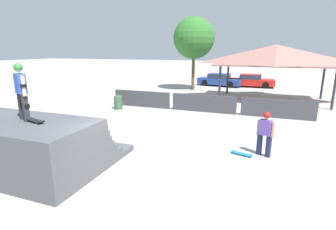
{
  "coord_description": "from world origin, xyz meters",
  "views": [
    {
      "loc": [
        3.4,
        -6.23,
        3.72
      ],
      "look_at": [
        -0.54,
        4.22,
        0.9
      ],
      "focal_mm": 28.0,
      "sensor_mm": 36.0,
      "label": 1
    }
  ],
  "objects_px": {
    "parked_car_red": "(251,81)",
    "tree_beside_pavilion": "(194,38)",
    "skateboard_on_ground": "(241,153)",
    "skateboard_on_deck": "(35,120)",
    "trash_bin": "(118,103)",
    "parked_car_blue": "(220,80)",
    "skater_on_deck": "(21,88)",
    "bystander_walking": "(265,130)"
  },
  "relations": [
    {
      "from": "skater_on_deck",
      "to": "parked_car_blue",
      "type": "relative_size",
      "value": 0.36
    },
    {
      "from": "skater_on_deck",
      "to": "tree_beside_pavilion",
      "type": "relative_size",
      "value": 0.26
    },
    {
      "from": "skateboard_on_deck",
      "to": "trash_bin",
      "type": "xyz_separation_m",
      "value": [
        -2.46,
        8.6,
        -1.27
      ]
    },
    {
      "from": "trash_bin",
      "to": "skateboard_on_ground",
      "type": "bearing_deg",
      "value": -31.44
    },
    {
      "from": "skater_on_deck",
      "to": "skateboard_on_ground",
      "type": "height_order",
      "value": "skater_on_deck"
    },
    {
      "from": "bystander_walking",
      "to": "parked_car_red",
      "type": "bearing_deg",
      "value": -58.9
    },
    {
      "from": "skater_on_deck",
      "to": "skateboard_on_ground",
      "type": "bearing_deg",
      "value": 55.04
    },
    {
      "from": "skateboard_on_ground",
      "to": "tree_beside_pavilion",
      "type": "relative_size",
      "value": 0.12
    },
    {
      "from": "trash_bin",
      "to": "bystander_walking",
      "type": "bearing_deg",
      "value": -28.12
    },
    {
      "from": "tree_beside_pavilion",
      "to": "trash_bin",
      "type": "bearing_deg",
      "value": -103.35
    },
    {
      "from": "trash_bin",
      "to": "parked_car_red",
      "type": "height_order",
      "value": "parked_car_red"
    },
    {
      "from": "trash_bin",
      "to": "skater_on_deck",
      "type": "bearing_deg",
      "value": -77.0
    },
    {
      "from": "bystander_walking",
      "to": "skateboard_on_deck",
      "type": "bearing_deg",
      "value": 57.69
    },
    {
      "from": "skateboard_on_deck",
      "to": "parked_car_blue",
      "type": "xyz_separation_m",
      "value": [
        1.69,
        21.72,
        -1.1
      ]
    },
    {
      "from": "skateboard_on_deck",
      "to": "bystander_walking",
      "type": "height_order",
      "value": "skateboard_on_deck"
    },
    {
      "from": "skateboard_on_deck",
      "to": "skateboard_on_ground",
      "type": "bearing_deg",
      "value": 47.14
    },
    {
      "from": "skateboard_on_deck",
      "to": "bystander_walking",
      "type": "distance_m",
      "value": 7.49
    },
    {
      "from": "trash_bin",
      "to": "parked_car_red",
      "type": "xyz_separation_m",
      "value": [
        7.24,
        13.59,
        0.18
      ]
    },
    {
      "from": "bystander_walking",
      "to": "skateboard_on_ground",
      "type": "height_order",
      "value": "bystander_walking"
    },
    {
      "from": "bystander_walking",
      "to": "tree_beside_pavilion",
      "type": "relative_size",
      "value": 0.25
    },
    {
      "from": "skateboard_on_ground",
      "to": "parked_car_blue",
      "type": "xyz_separation_m",
      "value": [
        -3.92,
        18.05,
        0.54
      ]
    },
    {
      "from": "tree_beside_pavilion",
      "to": "bystander_walking",
      "type": "bearing_deg",
      "value": -65.33
    },
    {
      "from": "bystander_walking",
      "to": "tree_beside_pavilion",
      "type": "distance_m",
      "value": 16.13
    },
    {
      "from": "skateboard_on_deck",
      "to": "trash_bin",
      "type": "height_order",
      "value": "skateboard_on_deck"
    },
    {
      "from": "parked_car_red",
      "to": "tree_beside_pavilion",
      "type": "bearing_deg",
      "value": -141.77
    },
    {
      "from": "skater_on_deck",
      "to": "tree_beside_pavilion",
      "type": "distance_m",
      "value": 18.16
    },
    {
      "from": "skateboard_on_ground",
      "to": "parked_car_blue",
      "type": "height_order",
      "value": "parked_car_blue"
    },
    {
      "from": "skateboard_on_ground",
      "to": "parked_car_blue",
      "type": "bearing_deg",
      "value": -62.85
    },
    {
      "from": "tree_beside_pavilion",
      "to": "parked_car_red",
      "type": "bearing_deg",
      "value": 39.06
    },
    {
      "from": "skateboard_on_deck",
      "to": "skateboard_on_ground",
      "type": "xyz_separation_m",
      "value": [
        5.61,
        3.67,
        -1.64
      ]
    },
    {
      "from": "skater_on_deck",
      "to": "trash_bin",
      "type": "bearing_deg",
      "value": 127.81
    },
    {
      "from": "parked_car_blue",
      "to": "bystander_walking",
      "type": "bearing_deg",
      "value": -65.06
    },
    {
      "from": "bystander_walking",
      "to": "trash_bin",
      "type": "height_order",
      "value": "bystander_walking"
    },
    {
      "from": "parked_car_blue",
      "to": "trash_bin",
      "type": "bearing_deg",
      "value": -97.28
    },
    {
      "from": "skateboard_on_deck",
      "to": "parked_car_red",
      "type": "distance_m",
      "value": 22.73
    },
    {
      "from": "skater_on_deck",
      "to": "trash_bin",
      "type": "xyz_separation_m",
      "value": [
        -1.96,
        8.49,
        -2.19
      ]
    },
    {
      "from": "parked_car_blue",
      "to": "parked_car_red",
      "type": "height_order",
      "value": "same"
    },
    {
      "from": "skater_on_deck",
      "to": "skateboard_on_deck",
      "type": "xyz_separation_m",
      "value": [
        0.5,
        -0.11,
        -0.91
      ]
    },
    {
      "from": "skater_on_deck",
      "to": "skateboard_on_deck",
      "type": "distance_m",
      "value": 1.05
    },
    {
      "from": "skateboard_on_ground",
      "to": "tree_beside_pavilion",
      "type": "height_order",
      "value": "tree_beside_pavilion"
    },
    {
      "from": "skateboard_on_deck",
      "to": "parked_car_blue",
      "type": "bearing_deg",
      "value": 99.5
    },
    {
      "from": "skater_on_deck",
      "to": "bystander_walking",
      "type": "distance_m",
      "value": 8.0
    }
  ]
}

